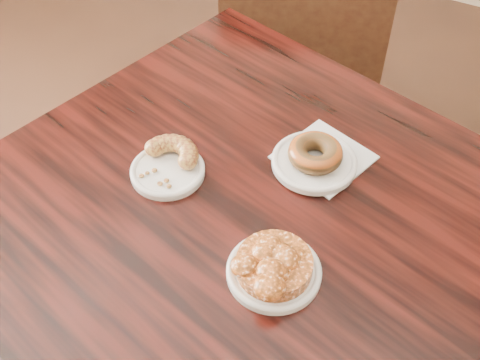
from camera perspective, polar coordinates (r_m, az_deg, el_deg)
The scene contains 9 objects.
cafe_table at distance 1.40m, azimuth -0.08°, elevation -13.04°, with size 0.98×0.98×0.75m, color black.
chair_far at distance 1.98m, azimuth 6.24°, elevation 11.94°, with size 0.50×0.50×0.90m, color black, non-canonical shape.
napkin at distance 1.19m, azimuth 7.95°, elevation 2.15°, with size 0.16×0.16×0.00m, color silver.
plate_donut at distance 1.17m, azimuth 7.04°, elevation 1.69°, with size 0.17×0.17×0.01m, color white.
plate_cruller at distance 1.16m, azimuth -6.87°, elevation 0.83°, with size 0.14×0.14×0.01m, color white.
plate_fritter at distance 1.01m, azimuth 3.23°, elevation -8.68°, with size 0.16×0.16×0.01m, color white.
glazed_donut at distance 1.15m, azimuth 7.16°, elevation 2.55°, with size 0.11×0.11×0.04m, color maroon.
apple_fritter at distance 0.99m, azimuth 3.29°, elevation -7.82°, with size 0.17×0.17×0.04m, color #4E2308, non-canonical shape.
cruller_fragment at distance 1.14m, azimuth -6.98°, elevation 1.63°, with size 0.12×0.12×0.03m, color #602A13, non-canonical shape.
Camera 1 is at (0.25, -0.37, 1.59)m, focal length 45.00 mm.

